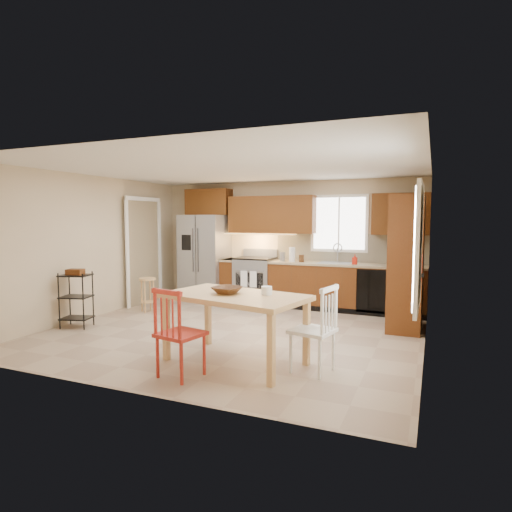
{
  "coord_description": "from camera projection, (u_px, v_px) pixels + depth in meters",
  "views": [
    {
      "loc": [
        2.82,
        -5.85,
        1.74
      ],
      "look_at": [
        0.21,
        0.4,
        1.15
      ],
      "focal_mm": 30.0,
      "sensor_mm": 36.0,
      "label": 1
    }
  ],
  "objects": [
    {
      "name": "upper_left_block",
      "position": [
        272.0,
        215.0,
        8.69
      ],
      "size": [
        1.8,
        0.35,
        0.75
      ],
      "primitive_type": "cube",
      "color": "#613610",
      "rests_on": "wall_back"
    },
    {
      "name": "paper_towel",
      "position": [
        292.0,
        254.0,
        8.4
      ],
      "size": [
        0.12,
        0.12,
        0.28
      ],
      "primitive_type": "cylinder",
      "color": "white",
      "rests_on": "base_cabinet_run"
    },
    {
      "name": "sink",
      "position": [
        335.0,
        265.0,
        8.14
      ],
      "size": [
        0.62,
        0.46,
        0.16
      ],
      "primitive_type": "cube",
      "color": "gray",
      "rests_on": "base_cabinet_run"
    },
    {
      "name": "pantry",
      "position": [
        406.0,
        263.0,
        6.69
      ],
      "size": [
        0.5,
        0.95,
        2.1
      ],
      "primitive_type": "cube",
      "color": "#592B10",
      "rests_on": "floor"
    },
    {
      "name": "doorway",
      "position": [
        143.0,
        253.0,
        8.74
      ],
      "size": [
        0.04,
        0.95,
        2.1
      ],
      "primitive_type": "cube",
      "color": "#8C7A59",
      "rests_on": "wall_left"
    },
    {
      "name": "window_right",
      "position": [
        419.0,
        247.0,
        4.4
      ],
      "size": [
        0.04,
        1.02,
        1.32
      ],
      "primitive_type": "cube",
      "color": "white",
      "rests_on": "wall_right"
    },
    {
      "name": "canister_wood",
      "position": [
        301.0,
        259.0,
        8.3
      ],
      "size": [
        0.1,
        0.1,
        0.14
      ],
      "primitive_type": "cylinder",
      "color": "#523116",
      "rests_on": "base_cabinet_run"
    },
    {
      "name": "upper_over_fridge",
      "position": [
        209.0,
        202.0,
        9.22
      ],
      "size": [
        1.0,
        0.35,
        0.55
      ],
      "primitive_type": "cube",
      "color": "#613610",
      "rests_on": "wall_back"
    },
    {
      "name": "window_back",
      "position": [
        339.0,
        223.0,
        8.33
      ],
      "size": [
        1.12,
        0.04,
        1.12
      ],
      "primitive_type": "cube",
      "color": "white",
      "rests_on": "wall_back"
    },
    {
      "name": "backsplash",
      "position": [
        349.0,
        248.0,
        8.3
      ],
      "size": [
        2.92,
        0.03,
        0.55
      ],
      "primitive_type": "cube",
      "color": "beige",
      "rests_on": "wall_back"
    },
    {
      "name": "base_cabinet_run",
      "position": [
        345.0,
        287.0,
        8.1
      ],
      "size": [
        2.92,
        0.6,
        0.9
      ],
      "primitive_type": "cube",
      "color": "#592B10",
      "rests_on": "floor"
    },
    {
      "name": "soap_bottle",
      "position": [
        355.0,
        259.0,
        7.89
      ],
      "size": [
        0.09,
        0.09,
        0.19
      ],
      "primitive_type": "imported",
      "color": "red",
      "rests_on": "base_cabinet_run"
    },
    {
      "name": "wall_right",
      "position": [
        427.0,
        257.0,
        5.45
      ],
      "size": [
        0.02,
        5.0,
        2.5
      ],
      "primitive_type": "cube",
      "color": "#CCB793",
      "rests_on": "ground"
    },
    {
      "name": "table_jar",
      "position": [
        267.0,
        293.0,
        5.08
      ],
      "size": [
        0.16,
        0.16,
        0.16
      ],
      "primitive_type": "cylinder",
      "rotation": [
        0.0,
        0.0,
        -0.2
      ],
      "color": "white",
      "rests_on": "dining_table"
    },
    {
      "name": "chair_white",
      "position": [
        312.0,
        329.0,
        4.84
      ],
      "size": [
        0.55,
        0.55,
        0.99
      ],
      "primitive_type": null,
      "rotation": [
        0.0,
        0.0,
        1.37
      ],
      "color": "white",
      "rests_on": "floor"
    },
    {
      "name": "utility_cart",
      "position": [
        76.0,
        300.0,
        6.86
      ],
      "size": [
        0.52,
        0.45,
        0.89
      ],
      "primitive_type": null,
      "rotation": [
        0.0,
        0.0,
        0.27
      ],
      "color": "black",
      "rests_on": "floor"
    },
    {
      "name": "table_bowl",
      "position": [
        227.0,
        294.0,
        5.17
      ],
      "size": [
        0.4,
        0.4,
        0.08
      ],
      "primitive_type": "imported",
      "rotation": [
        0.0,
        0.0,
        -0.2
      ],
      "color": "#523116",
      "rests_on": "dining_table"
    },
    {
      "name": "dining_table",
      "position": [
        235.0,
        329.0,
        5.17
      ],
      "size": [
        1.84,
        1.27,
        0.82
      ],
      "primitive_type": null,
      "rotation": [
        0.0,
        0.0,
        -0.2
      ],
      "color": "tan",
      "rests_on": "floor"
    },
    {
      "name": "wall_left",
      "position": [
        93.0,
        247.0,
        7.56
      ],
      "size": [
        0.02,
        5.0,
        2.5
      ],
      "primitive_type": "cube",
      "color": "#CCB793",
      "rests_on": "ground"
    },
    {
      "name": "floor",
      "position": [
        233.0,
        332.0,
        6.61
      ],
      "size": [
        5.5,
        5.5,
        0.0
      ],
      "primitive_type": "plane",
      "color": "tan",
      "rests_on": "ground"
    },
    {
      "name": "wall_front",
      "position": [
        123.0,
        269.0,
        4.21
      ],
      "size": [
        5.5,
        0.02,
        2.5
      ],
      "primitive_type": "cube",
      "color": "#CCB793",
      "rests_on": "ground"
    },
    {
      "name": "range_stove",
      "position": [
        255.0,
        281.0,
        8.79
      ],
      "size": [
        0.76,
        0.63,
        0.92
      ],
      "primitive_type": "cube",
      "color": "gray",
      "rests_on": "floor"
    },
    {
      "name": "ceiling",
      "position": [
        233.0,
        168.0,
        6.4
      ],
      "size": [
        5.5,
        5.0,
        0.02
      ],
      "primitive_type": "cube",
      "color": "silver",
      "rests_on": "ground"
    },
    {
      "name": "canister_steel",
      "position": [
        282.0,
        257.0,
        8.48
      ],
      "size": [
        0.11,
        0.11,
        0.18
      ],
      "primitive_type": "cylinder",
      "color": "gray",
      "rests_on": "base_cabinet_run"
    },
    {
      "name": "refrigerator",
      "position": [
        205.0,
        258.0,
        9.14
      ],
      "size": [
        0.92,
        0.75,
        1.82
      ],
      "primitive_type": "cube",
      "color": "gray",
      "rests_on": "floor"
    },
    {
      "name": "dishwasher",
      "position": [
        373.0,
        291.0,
        7.62
      ],
      "size": [
        0.6,
        0.02,
        0.78
      ],
      "primitive_type": "cube",
      "color": "black",
      "rests_on": "floor"
    },
    {
      "name": "bar_stool",
      "position": [
        148.0,
        295.0,
        8.01
      ],
      "size": [
        0.33,
        0.33,
        0.64
      ],
      "primitive_type": null,
      "rotation": [
        0.0,
        0.0,
        0.07
      ],
      "color": "tan",
      "rests_on": "floor"
    },
    {
      "name": "chair_red",
      "position": [
        181.0,
        332.0,
        4.7
      ],
      "size": [
        0.55,
        0.55,
        0.99
      ],
      "primitive_type": null,
      "rotation": [
        0.0,
        0.0,
        -0.2
      ],
      "color": "#AA261A",
      "rests_on": "floor"
    },
    {
      "name": "undercab_glow",
      "position": [
        257.0,
        234.0,
        8.81
      ],
      "size": [
        1.6,
        0.3,
        0.01
      ],
      "primitive_type": "cube",
      "color": "#FFBF66",
      "rests_on": "wall_back"
    },
    {
      "name": "upper_right_block",
      "position": [
        401.0,
        214.0,
        7.73
      ],
      "size": [
        1.0,
        0.35,
        0.75
      ],
      "primitive_type": "cube",
      "color": "#613610",
      "rests_on": "wall_back"
    },
    {
      "name": "fire_extinguisher",
      "position": [
        417.0,
        267.0,
        5.64
      ],
      "size": [
        0.12,
        0.12,
        0.36
      ],
      "primitive_type": "cylinder",
      "color": "red",
      "rests_on": "wall_right"
    },
    {
      "name": "base_cabinet_narrow",
      "position": [
        232.0,
        280.0,
        9.02
      ],
      "size": [
        0.3,
        0.6,
        0.9
      ],
      "primitive_type": "cube",
      "color": "#592B10",
      "rests_on": "floor"
    },
    {
      "name": "wall_back",
      "position": [
        286.0,
        243.0,
        8.8
      ],
      "size": [
        5.5,
        0.02,
        2.5
      ],
      "primitive_type": "cube",
      "color": "#CCB793",
      "rests_on": "ground"
    }
  ]
}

